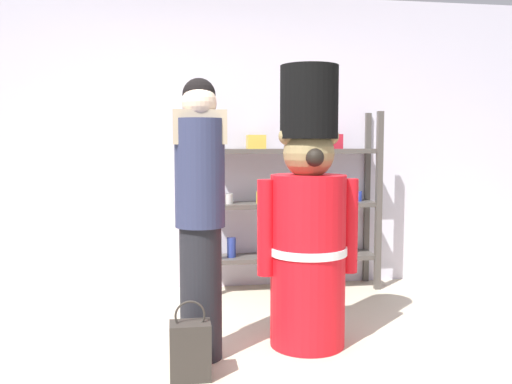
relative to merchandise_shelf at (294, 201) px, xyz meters
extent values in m
cube|color=silver|center=(-0.62, 0.22, 0.51)|extent=(6.40, 0.12, 2.60)
cube|color=#4C4742|center=(-0.74, -0.15, 0.00)|extent=(0.05, 0.05, 1.58)
cube|color=#4C4742|center=(0.73, -0.15, 0.00)|extent=(0.05, 0.05, 1.58)
cube|color=#4C4742|center=(-0.74, 0.15, 0.00)|extent=(0.05, 0.05, 1.58)
cube|color=#4C4742|center=(0.73, 0.15, 0.00)|extent=(0.05, 0.05, 1.58)
cube|color=#4C4742|center=(0.00, 0.00, -0.51)|extent=(1.48, 0.30, 0.04)
cube|color=#4C4742|center=(0.00, 0.00, -0.03)|extent=(1.48, 0.30, 0.04)
cube|color=#4C4742|center=(0.00, 0.00, 0.44)|extent=(1.48, 0.30, 0.04)
cylinder|color=white|center=(-0.60, -0.03, 0.03)|extent=(0.10, 0.10, 0.09)
cylinder|color=yellow|center=(-0.30, -0.03, 0.04)|extent=(0.08, 0.08, 0.10)
cylinder|color=green|center=(0.00, 0.04, 0.04)|extent=(0.08, 0.08, 0.10)
cylinder|color=black|center=(0.29, 0.01, 0.03)|extent=(0.09, 0.09, 0.09)
cylinder|color=blue|center=(0.59, 0.01, 0.03)|extent=(0.10, 0.10, 0.09)
cylinder|color=navy|center=(-0.56, -0.02, -0.40)|extent=(0.08, 0.08, 0.17)
cylinder|color=silver|center=(-0.19, 0.02, -0.38)|extent=(0.08, 0.08, 0.21)
cylinder|color=#596B33|center=(0.18, -0.03, -0.40)|extent=(0.08, 0.08, 0.17)
cylinder|color=#B27226|center=(0.55, 0.02, -0.40)|extent=(0.07, 0.07, 0.18)
cube|color=gold|center=(-0.34, 0.00, 0.52)|extent=(0.16, 0.13, 0.12)
cube|color=#B21E2D|center=(0.33, 0.00, 0.53)|extent=(0.19, 0.16, 0.13)
cylinder|color=red|center=(-0.22, -1.36, -0.24)|extent=(0.48, 0.48, 1.10)
cylinder|color=white|center=(-0.22, -1.36, -0.17)|extent=(0.50, 0.50, 0.05)
sphere|color=#907C4F|center=(-0.22, -1.36, 0.45)|extent=(0.32, 0.32, 0.32)
sphere|color=#907C4F|center=(-0.35, -1.36, 0.55)|extent=(0.11, 0.11, 0.11)
sphere|color=#907C4F|center=(-0.08, -1.36, 0.55)|extent=(0.11, 0.11, 0.11)
cylinder|color=black|center=(-0.22, -1.36, 0.76)|extent=(0.36, 0.36, 0.45)
cylinder|color=red|center=(-0.49, -1.36, -0.02)|extent=(0.11, 0.11, 0.60)
cylinder|color=red|center=(0.06, -1.36, -0.02)|extent=(0.11, 0.11, 0.60)
sphere|color=black|center=(-0.22, -1.51, 0.42)|extent=(0.11, 0.11, 0.11)
cylinder|color=black|center=(-0.90, -1.48, -0.39)|extent=(0.25, 0.25, 0.80)
cylinder|color=#2D3351|center=(-0.90, -1.48, 0.33)|extent=(0.30, 0.30, 0.64)
sphere|color=beige|center=(-0.90, -1.48, 0.74)|extent=(0.21, 0.21, 0.21)
cube|color=tan|center=(-0.90, -1.53, 0.60)|extent=(0.31, 0.04, 0.20)
sphere|color=black|center=(-0.90, -1.46, 0.79)|extent=(0.20, 0.20, 0.20)
cube|color=#332D28|center=(-0.98, -1.76, -0.63)|extent=(0.22, 0.15, 0.32)
torus|color=#332D28|center=(-0.98, -1.76, -0.43)|extent=(0.17, 0.01, 0.17)
camera|label=1|loc=(-1.07, -4.69, 0.50)|focal=38.21mm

